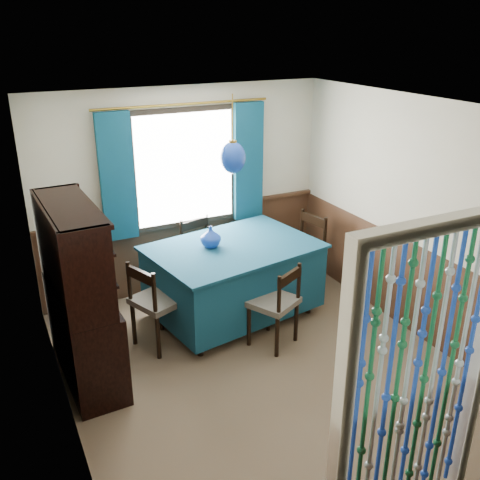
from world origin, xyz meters
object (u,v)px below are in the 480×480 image
chair_near (276,303)px  vase_table (211,237)px  dining_table (233,276)px  pendant_lamp (233,157)px  chair_right (303,251)px  vase_sideboard (78,270)px  bowl_shelf (87,271)px  sideboard (82,320)px  chair_far (203,254)px  chair_left (156,302)px

chair_near → vase_table: (-0.36, 0.82, 0.50)m
dining_table → pendant_lamp: 1.37m
chair_near → chair_right: (0.94, 0.97, 0.03)m
chair_near → vase_sideboard: (-1.81, 0.67, 0.47)m
chair_right → pendant_lamp: size_ratio=1.21×
chair_near → chair_right: bearing=18.9°
chair_right → bowl_shelf: 2.97m
dining_table → sideboard: size_ratio=1.15×
pendant_lamp → vase_sideboard: 1.91m
vase_sideboard → dining_table: bearing=2.1°
chair_far → sideboard: sideboard is taller
chair_near → chair_right: chair_right is taller
chair_near → chair_right: size_ratio=0.93×
chair_near → chair_left: chair_left is taller
chair_left → vase_sideboard: 0.85m
bowl_shelf → vase_sideboard: 0.63m
dining_table → chair_left: bearing=-177.7°
chair_left → pendant_lamp: bearing=79.8°
sideboard → vase_sideboard: bearing=77.3°
chair_far → chair_left: size_ratio=0.99×
pendant_lamp → chair_near: bearing=-79.8°
vase_sideboard → pendant_lamp: bearing=2.1°
chair_far → pendant_lamp: (0.07, -0.72, 1.36)m
vase_table → chair_far: bearing=75.7°
chair_right → chair_near: bearing=124.5°
dining_table → bowl_shelf: size_ratio=9.76×
chair_near → chair_left: size_ratio=0.95×
bowl_shelf → chair_left: bearing=32.0°
pendant_lamp → vase_table: bearing=158.9°
sideboard → bowl_shelf: bearing=-79.0°
chair_left → chair_right: chair_right is taller
vase_table → vase_sideboard: vase_table is taller
chair_right → pendant_lamp: 1.74m
chair_near → sideboard: 1.91m
vase_sideboard → chair_right: bearing=6.3°
chair_left → bowl_shelf: bowl_shelf is taller
chair_near → vase_table: bearing=86.8°
dining_table → bowl_shelf: bearing=-168.5°
chair_left → pendant_lamp: size_ratio=1.18×
dining_table → vase_sideboard: vase_sideboard is taller
dining_table → chair_right: 1.10m
chair_far → chair_right: size_ratio=0.97×
bowl_shelf → vase_sideboard: (0.00, 0.58, -0.24)m
chair_far → vase_table: vase_table is taller
chair_left → bowl_shelf: (-0.70, -0.44, 0.69)m
chair_far → sideboard: (-1.67, -1.11, 0.10)m
pendant_lamp → sideboard: bearing=-167.4°
vase_table → pendant_lamp: bearing=-21.1°
chair_left → vase_table: bearing=89.4°
dining_table → bowl_shelf: bowl_shelf is taller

